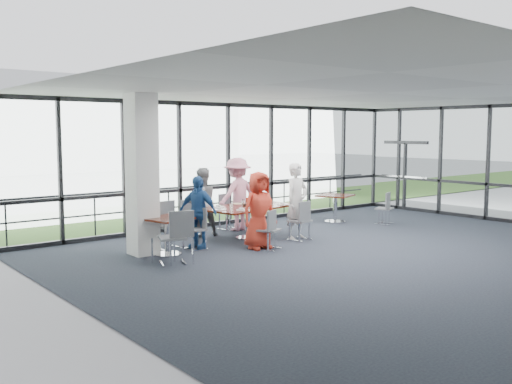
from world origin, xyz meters
TOP-DOWN VIEW (x-y plane):
  - floor at (0.00, 0.00)m, footprint 12.00×10.00m
  - ceiling at (0.00, 0.00)m, footprint 12.00×10.00m
  - wall_left at (-6.00, 0.00)m, footprint 0.10×10.00m
  - curtain_wall_back at (0.00, 5.00)m, footprint 12.00×0.10m
  - exit_door at (6.00, 3.75)m, footprint 0.12×1.60m
  - structural_column at (-3.60, 3.00)m, footprint 0.50×0.50m
  - apron at (0.00, 10.00)m, footprint 80.00×70.00m
  - grass_strip at (0.00, 8.00)m, footprint 80.00×5.00m
  - hangar_main at (4.00, 32.00)m, footprint 24.00×10.00m
  - guard_rail at (0.00, 5.60)m, footprint 12.00×0.06m
  - main_table at (-0.91, 3.02)m, footprint 2.38×1.57m
  - side_table_left at (-3.26, 2.63)m, footprint 0.98×0.98m
  - side_table_right at (2.42, 3.39)m, footprint 1.08×1.08m
  - diner_near_left at (-1.45, 1.96)m, footprint 0.83×0.57m
  - diner_near_right at (-0.07, 2.27)m, footprint 0.68×0.52m
  - diner_far_left at (-1.60, 3.90)m, footprint 0.81×0.52m
  - diner_far_right at (-0.42, 4.05)m, footprint 1.24×0.75m
  - diner_end at (-2.41, 2.82)m, footprint 0.82×1.02m
  - chair_main_nl at (-1.36, 1.73)m, footprint 0.53×0.53m
  - chair_main_nr at (-0.15, 2.09)m, footprint 0.49×0.49m
  - chair_main_fl at (-1.74, 4.02)m, footprint 0.44×0.44m
  - chair_main_fr at (-0.54, 4.29)m, footprint 0.49×0.49m
  - chair_main_end at (-2.56, 2.72)m, footprint 0.44×0.44m
  - chair_spare_la at (-3.59, 1.89)m, footprint 0.62×0.62m
  - chair_spare_lb at (-2.95, 3.05)m, footprint 0.51×0.51m
  - chair_spare_r at (3.16, 2.31)m, footprint 0.54×0.54m
  - plate_nl at (-1.47, 2.53)m, footprint 0.24×0.24m
  - plate_nr at (-0.12, 2.71)m, footprint 0.24×0.24m
  - plate_fl at (-1.58, 3.25)m, footprint 0.26×0.26m
  - plate_fr at (-0.46, 3.47)m, footprint 0.25×0.25m
  - plate_end at (-1.80, 2.90)m, footprint 0.29×0.29m
  - tumbler_a at (-1.18, 2.67)m, footprint 0.07×0.07m
  - tumbler_b at (-0.61, 2.88)m, footprint 0.07×0.07m
  - tumbler_c at (-0.86, 3.25)m, footprint 0.06×0.06m
  - tumbler_d at (-1.60, 2.74)m, footprint 0.07×0.07m
  - menu_a at (-1.01, 2.50)m, footprint 0.32×0.27m
  - menu_b at (0.10, 2.80)m, footprint 0.34×0.25m
  - menu_c at (-0.82, 3.52)m, footprint 0.31×0.34m
  - condiment_caddy at (-0.89, 3.12)m, footprint 0.10×0.07m
  - ketchup_bottle at (-0.86, 3.11)m, footprint 0.06×0.06m
  - green_bottle at (-0.81, 3.09)m, footprint 0.05×0.05m

SIDE VIEW (x-z plane):
  - apron at x=0.00m, z-range -0.03..-0.01m
  - floor at x=0.00m, z-range -0.02..0.00m
  - grass_strip at x=0.00m, z-range 0.01..0.01m
  - chair_main_nl at x=-1.36m, z-range 0.00..0.83m
  - chair_main_fl at x=-1.74m, z-range 0.00..0.83m
  - chair_spare_r at x=3.16m, z-range 0.00..0.84m
  - chair_main_end at x=-2.56m, z-range 0.00..0.85m
  - chair_main_fr at x=-0.54m, z-range 0.00..0.86m
  - chair_main_nr at x=-0.15m, z-range 0.00..0.88m
  - chair_spare_lb at x=-2.95m, z-range 0.00..0.97m
  - chair_spare_la at x=-3.59m, z-range 0.00..0.98m
  - guard_rail at x=0.00m, z-range 0.47..0.53m
  - side_table_left at x=-3.26m, z-range 0.25..1.00m
  - side_table_right at x=2.42m, z-range 0.26..1.01m
  - main_table at x=-0.91m, z-range 0.27..1.02m
  - menu_a at x=-1.01m, z-range 0.75..0.75m
  - menu_b at x=0.10m, z-range 0.75..0.75m
  - menu_c at x=-0.82m, z-range 0.75..0.75m
  - plate_nl at x=-1.47m, z-range 0.75..0.76m
  - plate_nr at x=-0.12m, z-range 0.75..0.76m
  - plate_fl at x=-1.58m, z-range 0.75..0.76m
  - plate_fr at x=-0.46m, z-range 0.75..0.76m
  - plate_end at x=-1.80m, z-range 0.75..0.76m
  - diner_end at x=-2.41m, z-range 0.00..1.53m
  - condiment_caddy at x=-0.89m, z-range 0.75..0.79m
  - diner_far_left at x=-1.60m, z-range 0.00..1.61m
  - diner_near_left at x=-1.45m, z-range 0.00..1.63m
  - tumbler_c at x=-0.86m, z-range 0.75..0.88m
  - tumbler_b at x=-0.61m, z-range 0.75..0.88m
  - tumbler_d at x=-1.60m, z-range 0.75..0.89m
  - tumbler_a at x=-1.18m, z-range 0.75..0.90m
  - ketchup_bottle at x=-0.86m, z-range 0.75..0.93m
  - green_bottle at x=-0.81m, z-range 0.75..0.95m
  - diner_near_right at x=-0.07m, z-range 0.00..1.74m
  - diner_far_right at x=-0.42m, z-range 0.00..1.81m
  - exit_door at x=6.00m, z-range 0.00..2.10m
  - wall_left at x=-6.00m, z-range 0.00..3.20m
  - curtain_wall_back at x=0.00m, z-range 0.00..3.20m
  - structural_column at x=-3.60m, z-range 0.00..3.20m
  - hangar_main at x=4.00m, z-range 0.00..6.00m
  - ceiling at x=0.00m, z-range 3.18..3.22m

